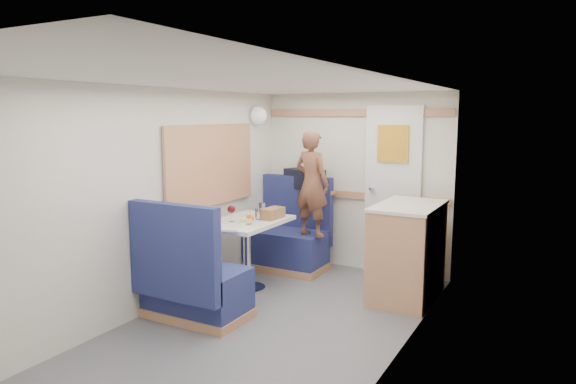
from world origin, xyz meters
The scene contains 28 objects.
floor centered at (0.00, 0.00, 0.00)m, with size 4.50×4.50×0.00m, color #515156.
ceiling centered at (0.00, 0.00, 2.00)m, with size 4.50×4.50×0.00m, color silver.
wall_back centered at (0.00, 2.25, 1.00)m, with size 2.20×0.02×2.00m, color silver.
wall_left centered at (-1.10, 0.00, 1.00)m, with size 0.02×4.50×2.00m, color silver.
wall_right centered at (1.10, 0.00, 1.00)m, with size 0.02×4.50×2.00m, color silver.
oak_trim_low centered at (0.00, 2.23, 0.85)m, with size 2.15×0.02×0.08m, color #AD734E.
oak_trim_high centered at (0.00, 2.23, 1.78)m, with size 2.15×0.02×0.08m, color #AD734E.
side_window centered at (-1.08, 1.00, 1.25)m, with size 0.04×1.30×0.72m, color #9BA88F.
rear_door centered at (0.45, 2.22, 0.97)m, with size 0.62×0.12×1.86m.
dinette_table centered at (-0.65, 1.00, 0.57)m, with size 0.62×0.92×0.72m.
bench_far centered at (-0.65, 1.86, 0.30)m, with size 0.90×0.59×1.05m.
bench_near centered at (-0.65, 0.14, 0.30)m, with size 0.90×0.59×1.05m.
ledge centered at (-0.65, 2.12, 0.88)m, with size 0.90×0.14×0.04m, color #AD734E.
dome_light centered at (-1.04, 1.85, 1.75)m, with size 0.20×0.20×0.20m, color white.
galley_counter centered at (0.82, 1.55, 0.47)m, with size 0.57×0.92×0.92m.
person centered at (-0.29, 1.73, 1.02)m, with size 0.42×0.27×1.15m, color brown.
duffel_bag centered at (-0.58, 2.12, 1.01)m, with size 0.48×0.23×0.23m, color black.
tray centered at (-0.60, 0.63, 0.73)m, with size 0.25×0.33×0.02m, color white.
orange_fruit centered at (-0.53, 0.87, 0.78)m, with size 0.08×0.08×0.08m, color orange.
cheese_block centered at (-0.54, 0.83, 0.76)m, with size 0.11×0.07×0.04m, color #F4E58D.
wine_glass centered at (-0.72, 0.84, 0.84)m, with size 0.08×0.08×0.17m.
tumbler_left centered at (-0.85, 0.79, 0.77)m, with size 0.06×0.06×0.10m, color white.
tumbler_mid centered at (-0.70, 1.38, 0.78)m, with size 0.07×0.07×0.12m, color white.
tumbler_right centered at (-0.56, 1.09, 0.78)m, with size 0.07×0.07×0.11m, color white.
beer_glass centered at (-0.43, 1.13, 0.77)m, with size 0.06×0.06×0.10m, color brown.
pepper_grinder centered at (-0.64, 1.17, 0.77)m, with size 0.04×0.04×0.09m, color black.
salt_grinder centered at (-0.63, 0.97, 0.76)m, with size 0.03×0.03×0.08m, color silver.
bread_loaf centered at (-0.47, 1.19, 0.77)m, with size 0.14×0.26×0.11m, color brown.
Camera 1 is at (2.11, -3.19, 1.76)m, focal length 32.00 mm.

